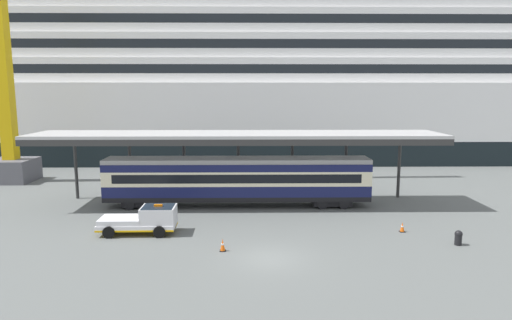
{
  "coord_description": "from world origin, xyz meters",
  "views": [
    {
      "loc": [
        -1.12,
        -24.7,
        9.67
      ],
      "look_at": [
        -0.64,
        8.38,
        4.5
      ],
      "focal_mm": 31.28,
      "sensor_mm": 36.0,
      "label": 1
    }
  ],
  "objects": [
    {
      "name": "cruise_ship",
      "position": [
        1.51,
        44.54,
        10.76
      ],
      "size": [
        158.07,
        26.52,
        33.64
      ],
      "color": "black",
      "rests_on": "ground"
    },
    {
      "name": "platform_canopy",
      "position": [
        -2.15,
        12.44,
        5.83
      ],
      "size": [
        34.03,
        5.68,
        6.16
      ],
      "color": "#B5B5B5",
      "rests_on": "ground"
    },
    {
      "name": "quay_bollard",
      "position": [
        12.06,
        2.14,
        0.52
      ],
      "size": [
        0.48,
        0.48,
        0.96
      ],
      "color": "black",
      "rests_on": "ground"
    },
    {
      "name": "service_truck",
      "position": [
        -8.28,
        4.8,
        0.99
      ],
      "size": [
        5.23,
        2.3,
        2.02
      ],
      "color": "white",
      "rests_on": "ground"
    },
    {
      "name": "traffic_cone_mid",
      "position": [
        -2.77,
        1.27,
        0.38
      ],
      "size": [
        0.36,
        0.36,
        0.77
      ],
      "color": "black",
      "rests_on": "ground"
    },
    {
      "name": "traffic_cone_near",
      "position": [
        9.42,
        4.82,
        0.34
      ],
      "size": [
        0.36,
        0.36,
        0.69
      ],
      "color": "black",
      "rests_on": "ground"
    },
    {
      "name": "ground_plane",
      "position": [
        0.0,
        0.0,
        0.0
      ],
      "size": [
        400.0,
        400.0,
        0.0
      ],
      "primitive_type": "plane",
      "color": "#5D6160"
    },
    {
      "name": "train_carriage",
      "position": [
        -2.15,
        11.96,
        2.31
      ],
      "size": [
        21.94,
        2.81,
        4.11
      ],
      "color": "black",
      "rests_on": "ground"
    }
  ]
}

